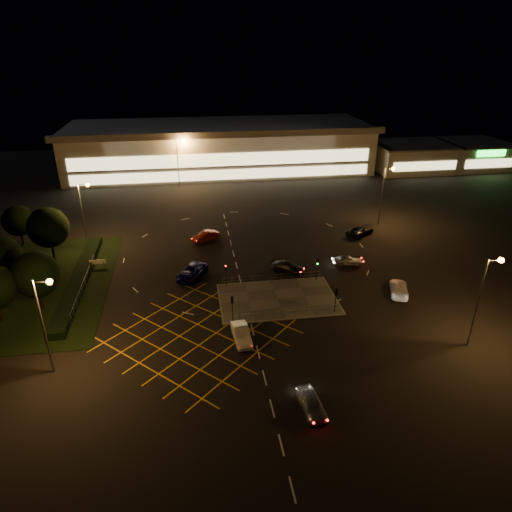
{
  "coord_description": "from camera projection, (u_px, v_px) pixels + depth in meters",
  "views": [
    {
      "loc": [
        -7.87,
        -49.48,
        29.04
      ],
      "look_at": [
        0.58,
        6.5,
        2.0
      ],
      "focal_mm": 32.0,
      "sensor_mm": 36.0,
      "label": 1
    }
  ],
  "objects": [
    {
      "name": "streetlight_far_left",
      "position": [
        179.0,
        156.0,
        96.44
      ],
      "size": [
        1.78,
        0.56,
        10.03
      ],
      "color": "slate",
      "rests_on": "ground"
    },
    {
      "name": "tree_d",
      "position": [
        18.0,
        221.0,
        69.26
      ],
      "size": [
        4.68,
        4.68,
        6.37
      ],
      "color": "black",
      "rests_on": "ground"
    },
    {
      "name": "retail_unit_a",
      "position": [
        412.0,
        156.0,
        110.7
      ],
      "size": [
        18.8,
        14.8,
        6.35
      ],
      "color": "beige",
      "rests_on": "ground"
    },
    {
      "name": "car_queue_white",
      "position": [
        241.0,
        334.0,
        48.28
      ],
      "size": [
        1.94,
        4.67,
        1.5
      ],
      "primitive_type": "imported",
      "rotation": [
        0.0,
        0.0,
        0.08
      ],
      "color": "silver",
      "rests_on": "ground"
    },
    {
      "name": "car_right_silver",
      "position": [
        348.0,
        260.0,
        64.61
      ],
      "size": [
        4.18,
        2.06,
        1.37
      ],
      "primitive_type": "imported",
      "rotation": [
        0.0,
        0.0,
        1.46
      ],
      "color": "#B7B9BF",
      "rests_on": "ground"
    },
    {
      "name": "ground",
      "position": [
        259.0,
        292.0,
        57.73
      ],
      "size": [
        180.0,
        180.0,
        0.0
      ],
      "primitive_type": "plane",
      "color": "black",
      "rests_on": "ground"
    },
    {
      "name": "car_east_grey",
      "position": [
        360.0,
        230.0,
        74.41
      ],
      "size": [
        5.77,
        5.01,
        1.48
      ],
      "primitive_type": "imported",
      "rotation": [
        0.0,
        0.0,
        2.17
      ],
      "color": "black",
      "rests_on": "ground"
    },
    {
      "name": "car_far_dkgrey",
      "position": [
        288.0,
        267.0,
        62.54
      ],
      "size": [
        5.01,
        4.31,
        1.38
      ],
      "primitive_type": "imported",
      "rotation": [
        0.0,
        0.0,
        0.96
      ],
      "color": "black",
      "rests_on": "ground"
    },
    {
      "name": "streetlight_ne",
      "position": [
        385.0,
        188.0,
        76.04
      ],
      "size": [
        1.78,
        0.56,
        10.03
      ],
      "color": "slate",
      "rests_on": "ground"
    },
    {
      "name": "pedestrian_island",
      "position": [
        278.0,
        299.0,
        56.18
      ],
      "size": [
        14.0,
        9.0,
        0.12
      ],
      "primitive_type": "cube",
      "color": "#4C4944",
      "rests_on": "ground"
    },
    {
      "name": "signal_sw",
      "position": [
        232.0,
        303.0,
        50.82
      ],
      "size": [
        0.28,
        0.3,
        3.15
      ],
      "rotation": [
        0.0,
        0.0,
        3.14
      ],
      "color": "black",
      "rests_on": "pedestrian_island"
    },
    {
      "name": "tree_e",
      "position": [
        35.0,
        274.0,
        52.22
      ],
      "size": [
        5.4,
        5.4,
        7.35
      ],
      "color": "black",
      "rests_on": "ground"
    },
    {
      "name": "signal_se",
      "position": [
        336.0,
        295.0,
        52.44
      ],
      "size": [
        0.28,
        0.3,
        3.15
      ],
      "rotation": [
        0.0,
        0.0,
        3.14
      ],
      "color": "black",
      "rests_on": "pedestrian_island"
    },
    {
      "name": "car_left_blue",
      "position": [
        192.0,
        272.0,
        60.98
      ],
      "size": [
        5.03,
        6.21,
        1.57
      ],
      "primitive_type": "imported",
      "rotation": [
        0.0,
        0.0,
        5.78
      ],
      "color": "#0D0C48",
      "rests_on": "ground"
    },
    {
      "name": "car_approach_white",
      "position": [
        399.0,
        288.0,
        57.16
      ],
      "size": [
        3.76,
        5.57,
        1.5
      ],
      "primitive_type": "imported",
      "rotation": [
        0.0,
        0.0,
        2.79
      ],
      "color": "silver",
      "rests_on": "ground"
    },
    {
      "name": "car_near_silver",
      "position": [
        312.0,
        403.0,
        39.14
      ],
      "size": [
        2.13,
        4.45,
        1.47
      ],
      "primitive_type": "imported",
      "rotation": [
        0.0,
        0.0,
        0.1
      ],
      "color": "silver",
      "rests_on": "ground"
    },
    {
      "name": "streetlight_sw",
      "position": [
        45.0,
        313.0,
        41.29
      ],
      "size": [
        1.78,
        0.56,
        10.03
      ],
      "color": "slate",
      "rests_on": "ground"
    },
    {
      "name": "hedge",
      "position": [
        79.0,
        279.0,
        59.77
      ],
      "size": [
        2.0,
        26.0,
        1.0
      ],
      "primitive_type": "cube",
      "color": "black",
      "rests_on": "ground"
    },
    {
      "name": "streetlight_se",
      "position": [
        485.0,
        290.0,
        45.16
      ],
      "size": [
        1.78,
        0.56,
        10.03
      ],
      "color": "slate",
      "rests_on": "ground"
    },
    {
      "name": "car_circ_red",
      "position": [
        206.0,
        236.0,
        72.27
      ],
      "size": [
        4.65,
        3.67,
        1.48
      ],
      "primitive_type": "imported",
      "rotation": [
        0.0,
        0.0,
        5.26
      ],
      "color": "maroon",
      "rests_on": "ground"
    },
    {
      "name": "grass_verge",
      "position": [
        40.0,
        285.0,
        59.29
      ],
      "size": [
        18.0,
        30.0,
        0.08
      ],
      "primitive_type": "cube",
      "color": "black",
      "rests_on": "ground"
    },
    {
      "name": "streetlight_nw",
      "position": [
        84.0,
        206.0,
        67.79
      ],
      "size": [
        1.78,
        0.56,
        10.03
      ],
      "color": "slate",
      "rests_on": "ground"
    },
    {
      "name": "supermarket",
      "position": [
        220.0,
        147.0,
        110.72
      ],
      "size": [
        72.0,
        26.5,
        10.5
      ],
      "color": "beige",
      "rests_on": "ground"
    },
    {
      "name": "signal_nw",
      "position": [
        226.0,
        271.0,
        57.95
      ],
      "size": [
        0.28,
        0.3,
        3.15
      ],
      "color": "black",
      "rests_on": "pedestrian_island"
    },
    {
      "name": "tree_c",
      "position": [
        48.0,
        228.0,
        64.31
      ],
      "size": [
        5.76,
        5.76,
        7.84
      ],
      "color": "black",
      "rests_on": "ground"
    },
    {
      "name": "retail_unit_b",
      "position": [
        472.0,
        154.0,
        112.84
      ],
      "size": [
        14.8,
        14.8,
        6.35
      ],
      "color": "beige",
      "rests_on": "ground"
    },
    {
      "name": "signal_ne",
      "position": [
        317.0,
        265.0,
        59.56
      ],
      "size": [
        0.28,
        0.3,
        3.15
      ],
      "color": "black",
      "rests_on": "pedestrian_island"
    },
    {
      "name": "streetlight_far_right",
      "position": [
        357.0,
        148.0,
        103.61
      ],
      "size": [
        1.78,
        0.56,
        10.03
      ],
      "color": "slate",
      "rests_on": "ground"
    }
  ]
}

